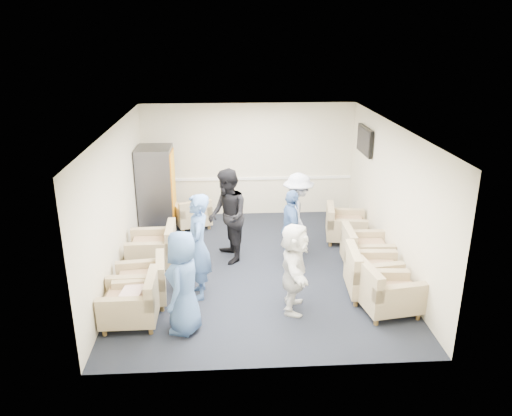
{
  "coord_description": "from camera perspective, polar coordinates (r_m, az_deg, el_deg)",
  "views": [
    {
      "loc": [
        -0.54,
        -8.56,
        4.28
      ],
      "look_at": [
        0.0,
        0.2,
        1.14
      ],
      "focal_mm": 35.0,
      "sensor_mm": 36.0,
      "label": 1
    }
  ],
  "objects": [
    {
      "name": "back_wall",
      "position": [
        11.94,
        -0.86,
        5.49
      ],
      "size": [
        5.0,
        0.02,
        2.7
      ],
      "primitive_type": "cube",
      "color": "beige",
      "rests_on": "floor"
    },
    {
      "name": "chair_rail",
      "position": [
        12.04,
        -0.84,
        3.39
      ],
      "size": [
        4.98,
        0.04,
        0.06
      ],
      "primitive_type": "cube",
      "color": "white",
      "rests_on": "back_wall"
    },
    {
      "name": "vending_machine",
      "position": [
        11.33,
        -11.28,
        2.17
      ],
      "size": [
        0.76,
        0.89,
        1.88
      ],
      "color": "#4E4E55",
      "rests_on": "floor"
    },
    {
      "name": "person_back_right",
      "position": [
        9.94,
        4.8,
        -0.69
      ],
      "size": [
        0.68,
        1.11,
        1.66
      ],
      "primitive_type": "imported",
      "rotation": [
        0.0,
        0.0,
        1.63
      ],
      "color": "silver",
      "rests_on": "floor"
    },
    {
      "name": "person_front_right",
      "position": [
        7.94,
        4.39,
        -6.82
      ],
      "size": [
        0.65,
        1.43,
        1.49
      ],
      "primitive_type": "imported",
      "rotation": [
        0.0,
        0.0,
        1.42
      ],
      "color": "white",
      "rests_on": "floor"
    },
    {
      "name": "armchair_left_far",
      "position": [
        9.69,
        -11.44,
        -4.66
      ],
      "size": [
        0.89,
        0.89,
        0.7
      ],
      "rotation": [
        0.0,
        0.0,
        -1.55
      ],
      "color": "#9D8965",
      "rests_on": "floor"
    },
    {
      "name": "right_wall",
      "position": [
        9.55,
        15.21,
        1.11
      ],
      "size": [
        0.02,
        6.0,
        2.7
      ],
      "primitive_type": "cube",
      "color": "beige",
      "rests_on": "floor"
    },
    {
      "name": "pillow",
      "position": [
        7.92,
        -13.94,
        -9.44
      ],
      "size": [
        0.35,
        0.44,
        0.12
      ],
      "primitive_type": "cube",
      "rotation": [
        0.0,
        0.0,
        -1.69
      ],
      "color": "silver",
      "rests_on": "armchair_left_near"
    },
    {
      "name": "person_front_left",
      "position": [
        7.45,
        -8.3,
        -8.42
      ],
      "size": [
        0.67,
        0.87,
        1.59
      ],
      "primitive_type": "imported",
      "rotation": [
        0.0,
        0.0,
        -1.8
      ],
      "color": "#41639D",
      "rests_on": "floor"
    },
    {
      "name": "front_wall",
      "position": [
        6.31,
        1.78,
        -7.99
      ],
      "size": [
        5.0,
        0.02,
        2.7
      ],
      "primitive_type": "cube",
      "color": "beige",
      "rests_on": "floor"
    },
    {
      "name": "ceiling",
      "position": [
        8.72,
        0.05,
        9.26
      ],
      "size": [
        6.0,
        6.0,
        0.0
      ],
      "primitive_type": "plane",
      "rotation": [
        3.14,
        0.0,
        0.0
      ],
      "color": "silver",
      "rests_on": "back_wall"
    },
    {
      "name": "armchair_right_far",
      "position": [
        10.81,
        9.94,
        -2.06
      ],
      "size": [
        0.94,
        0.94,
        0.66
      ],
      "rotation": [
        0.0,
        0.0,
        1.41
      ],
      "color": "#9D8965",
      "rests_on": "floor"
    },
    {
      "name": "tv",
      "position": [
        11.01,
        12.32,
        7.54
      ],
      "size": [
        0.1,
        1.0,
        0.58
      ],
      "color": "black",
      "rests_on": "right_wall"
    },
    {
      "name": "armchair_right_midfar",
      "position": [
        9.66,
        12.18,
        -4.88
      ],
      "size": [
        0.87,
        0.87,
        0.67
      ],
      "rotation": [
        0.0,
        0.0,
        1.54
      ],
      "color": "#9D8965",
      "rests_on": "floor"
    },
    {
      "name": "armchair_left_mid",
      "position": [
        8.51,
        -12.68,
        -8.52
      ],
      "size": [
        0.91,
        0.91,
        0.66
      ],
      "rotation": [
        0.0,
        0.0,
        -1.45
      ],
      "color": "#9D8965",
      "rests_on": "floor"
    },
    {
      "name": "armchair_left_near",
      "position": [
        8.0,
        -13.78,
        -10.49
      ],
      "size": [
        0.84,
        0.84,
        0.67
      ],
      "rotation": [
        0.0,
        0.0,
        -1.57
      ],
      "color": "#9D8965",
      "rests_on": "floor"
    },
    {
      "name": "backpack",
      "position": [
        8.94,
        -8.45,
        -7.46
      ],
      "size": [
        0.3,
        0.24,
        0.45
      ],
      "rotation": [
        0.0,
        0.0,
        -0.22
      ],
      "color": "black",
      "rests_on": "floor"
    },
    {
      "name": "person_mid_right",
      "position": [
        9.36,
        4.04,
        -2.45
      ],
      "size": [
        0.43,
        0.92,
        1.52
      ],
      "primitive_type": "imported",
      "rotation": [
        0.0,
        0.0,
        1.64
      ],
      "color": "#41639D",
      "rests_on": "floor"
    },
    {
      "name": "armchair_right_midnear",
      "position": [
        8.72,
        12.99,
        -7.59
      ],
      "size": [
        0.96,
        0.96,
        0.72
      ],
      "rotation": [
        0.0,
        0.0,
        1.5
      ],
      "color": "#9D8965",
      "rests_on": "floor"
    },
    {
      "name": "floor",
      "position": [
        9.59,
        0.05,
        -6.82
      ],
      "size": [
        6.0,
        6.0,
        0.0
      ],
      "primitive_type": "plane",
      "color": "black",
      "rests_on": "ground"
    },
    {
      "name": "left_wall",
      "position": [
        9.26,
        -15.58,
        0.49
      ],
      "size": [
        0.02,
        6.0,
        2.7
      ],
      "primitive_type": "cube",
      "color": "beige",
      "rests_on": "floor"
    },
    {
      "name": "person_mid_left",
      "position": [
        8.31,
        -6.66,
        -4.41
      ],
      "size": [
        0.46,
        0.68,
        1.81
      ],
      "primitive_type": "imported",
      "rotation": [
        0.0,
        0.0,
        -1.53
      ],
      "color": "#41639D",
      "rests_on": "floor"
    },
    {
      "name": "armchair_right_near",
      "position": [
        8.32,
        14.51,
        -9.22
      ],
      "size": [
        1.0,
        1.0,
        0.7
      ],
      "rotation": [
        0.0,
        0.0,
        1.73
      ],
      "color": "#9D8965",
      "rests_on": "floor"
    },
    {
      "name": "armchair_corner",
      "position": [
        11.46,
        -7.26,
        -0.81
      ],
      "size": [
        0.96,
        0.96,
        0.6
      ],
      "rotation": [
        0.0,
        0.0,
        3.5
      ],
      "color": "#9D8965",
      "rests_on": "floor"
    },
    {
      "name": "person_back_left",
      "position": [
        9.55,
        -3.27,
        -0.95
      ],
      "size": [
        0.87,
        1.02,
        1.84
      ],
      "primitive_type": "imported",
      "rotation": [
        0.0,
        0.0,
        -1.35
      ],
      "color": "black",
      "rests_on": "floor"
    }
  ]
}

